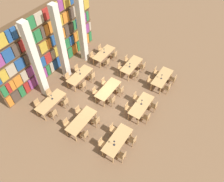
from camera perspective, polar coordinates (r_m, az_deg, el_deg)
The scene contains 57 objects.
ground_plane at distance 16.30m, azimuth -0.78°, elevation -1.19°, with size 40.00×40.00×0.00m, color brown.
bookshelf_bank at distance 17.32m, azimuth -16.04°, elevation 12.02°, with size 9.82×0.35×5.50m.
pillar_left at distance 15.19m, azimuth -19.24°, elevation 7.01°, with size 0.47×0.47×6.00m.
pillar_center at distance 16.32m, azimuth -13.23°, elevation 11.83°, with size 0.47×0.47×6.00m.
pillar_right at distance 17.70m, azimuth -7.91°, elevation 15.86°, with size 0.47×0.47×6.00m.
reading_table_0 at distance 13.42m, azimuth 1.43°, elevation -12.74°, with size 2.26×0.89×0.75m.
chair_0 at distance 13.20m, azimuth 2.74°, elevation -16.60°, with size 0.42×0.40×0.88m.
chair_1 at distance 13.55m, azimuth -2.68°, elevation -13.52°, with size 0.42×0.40×0.88m.
chair_2 at distance 13.70m, azimuth 5.46°, elevation -12.70°, with size 0.42×0.40×0.88m.
chair_3 at distance 14.04m, azimuth 0.21°, elevation -9.88°, with size 0.42×0.40×0.88m.
desk_lamp_0 at distance 12.90m, azimuth 0.57°, elevation -13.21°, with size 0.14×0.14×0.49m.
reading_table_1 at distance 15.00m, azimuth 7.66°, elevation -3.75°, with size 2.26×0.89×0.75m.
chair_4 at distance 14.69m, azimuth 9.06°, elevation -6.89°, with size 0.42×0.40×0.88m.
chair_5 at distance 15.02m, azimuth 4.13°, elevation -4.43°, with size 0.42×0.40×0.88m.
chair_6 at distance 15.35m, azimuth 11.01°, elevation -3.91°, with size 0.42×0.40×0.88m.
chair_7 at distance 15.66m, azimuth 6.25°, elevation -1.63°, with size 0.42×0.40×0.88m.
desk_lamp_1 at distance 14.72m, azimuth 7.80°, elevation -2.62°, with size 0.14×0.14×0.49m.
reading_table_2 at distance 17.07m, azimuth 12.99°, elevation 3.45°, with size 2.26×0.89×0.75m.
chair_8 at distance 16.67m, azimuth 14.28°, elevation 0.75°, with size 0.42×0.40×0.88m.
chair_9 at distance 16.95m, azimuth 9.83°, elevation 2.78°, with size 0.42×0.40×0.88m.
chair_10 at distance 17.45m, azimuth 15.74°, elevation 3.03°, with size 0.42×0.40×0.88m.
chair_11 at distance 17.72m, azimuth 11.46°, elevation 4.93°, with size 0.42×0.40×0.88m.
desk_lamp_2 at distance 16.66m, azimuth 12.89°, elevation 3.91°, with size 0.14×0.14×0.44m.
reading_table_3 at distance 14.27m, azimuth -8.00°, elevation -7.72°, with size 2.26×0.89×0.75m.
chair_12 at distance 13.93m, azimuth -7.09°, elevation -11.26°, with size 0.42×0.40×0.88m.
chair_13 at distance 14.54m, azimuth -11.65°, elevation -8.37°, with size 0.42×0.40×0.88m.
chair_14 at distance 14.40m, azimuth -4.11°, elevation -7.85°, with size 0.42×0.40×0.88m.
chair_15 at distance 14.99m, azimuth -8.64°, elevation -5.21°, with size 0.42×0.40×0.88m.
reading_table_4 at distance 15.80m, azimuth -1.05°, elevation 0.42°, with size 2.26×0.89×0.75m.
chair_16 at distance 15.38m, azimuth 0.03°, elevation -2.50°, with size 0.42×0.40×0.88m.
chair_17 at distance 15.94m, azimuth -4.36°, elevation -0.24°, with size 0.42×0.40×0.88m.
chair_18 at distance 16.00m, azimuth 2.26°, elevation 0.13°, with size 0.42×0.40×0.88m.
chair_19 at distance 16.54m, azimuth -2.04°, elevation 2.22°, with size 0.42×0.40×0.88m.
reading_table_5 at distance 17.72m, azimuth 5.12°, elevation 6.75°, with size 2.26×0.89×0.75m.
chair_20 at distance 17.26m, azimuth 6.26°, elevation 4.34°, with size 0.42×0.40×0.88m.
chair_21 at distance 17.75m, azimuth 2.14°, elevation 6.17°, with size 0.42×0.40×0.88m.
chair_22 at distance 18.00m, azimuth 7.99°, elevation 6.38°, with size 0.42×0.40×0.88m.
chair_23 at distance 18.48m, azimuth 3.97°, elevation 8.10°, with size 0.42×0.40×0.88m.
desk_lamp_3 at distance 17.26m, azimuth 4.68°, elevation 7.01°, with size 0.14×0.14×0.42m.
reading_table_6 at distance 15.64m, azimuth -15.70°, elevation -2.73°, with size 2.26×0.89×0.75m.
chair_24 at distance 15.21m, azimuth -15.01°, elevation -5.73°, with size 0.42×0.40×0.88m.
chair_25 at distance 16.02m, azimuth -18.73°, elevation -3.27°, with size 0.42×0.40×0.88m.
chair_26 at distance 15.63m, azimuth -12.14°, elevation -2.91°, with size 0.42×0.40×0.88m.
chair_27 at distance 16.42m, azimuth -15.91°, elevation -0.66°, with size 0.42×0.40×0.88m.
desk_lamp_4 at distance 15.46m, azimuth -15.54°, elevation -1.28°, with size 0.14×0.14×0.45m.
reading_table_7 at distance 16.98m, azimuth -8.41°, elevation 4.06°, with size 2.26×0.89×0.75m.
chair_28 at distance 16.49m, azimuth -7.53°, elevation 1.53°, with size 0.42×0.40×0.88m.
chair_29 at distance 17.24m, azimuth -11.33°, elevation 3.47°, with size 0.42×0.40×0.88m.
chair_30 at distance 17.07m, azimuth -5.22°, elevation 3.81°, with size 0.42×0.40×0.88m.
chair_31 at distance 17.79m, azimuth -9.00°, elevation 5.61°, with size 0.42×0.40×0.88m.
desk_lamp_5 at distance 16.77m, azimuth -8.44°, elevation 5.19°, with size 0.14×0.14×0.46m.
reading_table_8 at distance 18.79m, azimuth -2.12°, elevation 9.77°, with size 2.26×0.89×0.75m.
chair_32 at distance 18.21m, azimuth -1.31°, elevation 7.49°, with size 0.42×0.40×0.88m.
chair_33 at distance 18.89m, azimuth -5.02°, elevation 9.07°, with size 0.42×0.40×0.88m.
chair_34 at distance 18.94m, azimuth 0.67°, elevation 9.39°, with size 0.42×0.40×0.88m.
chair_35 at distance 19.59m, azimuth -2.99°, elevation 10.87°, with size 0.42×0.40×0.88m.
desk_lamp_6 at distance 18.61m, azimuth -2.08°, elevation 10.74°, with size 0.14×0.14×0.43m.
Camera 1 is at (-8.66, -5.98, 12.45)m, focal length 35.00 mm.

